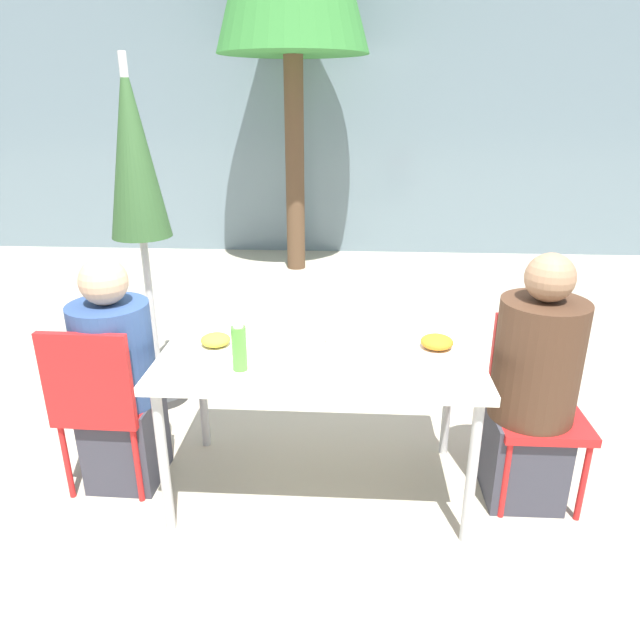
{
  "coord_description": "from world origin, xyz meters",
  "views": [
    {
      "loc": [
        0.14,
        -2.31,
        1.78
      ],
      "look_at": [
        0.0,
        0.0,
        0.88
      ],
      "focal_mm": 32.0,
      "sensor_mm": 36.0,
      "label": 1
    }
  ],
  "objects_px": {
    "chair_left": "(101,397)",
    "closed_umbrella": "(135,167)",
    "chair_right": "(536,394)",
    "person_right": "(532,391)",
    "drinking_cup": "(265,347)",
    "person_left": "(118,383)",
    "bottle": "(239,347)",
    "salad_bowl": "(344,337)"
  },
  "relations": [
    {
      "from": "person_right",
      "to": "closed_umbrella",
      "type": "distance_m",
      "value": 2.36
    },
    {
      "from": "chair_left",
      "to": "bottle",
      "type": "distance_m",
      "value": 0.78
    },
    {
      "from": "bottle",
      "to": "person_right",
      "type": "bearing_deg",
      "value": 9.17
    },
    {
      "from": "bottle",
      "to": "salad_bowl",
      "type": "bearing_deg",
      "value": 34.44
    },
    {
      "from": "salad_bowl",
      "to": "chair_left",
      "type": "bearing_deg",
      "value": -172.29
    },
    {
      "from": "chair_right",
      "to": "person_right",
      "type": "height_order",
      "value": "person_right"
    },
    {
      "from": "person_left",
      "to": "person_right",
      "type": "height_order",
      "value": "person_right"
    },
    {
      "from": "bottle",
      "to": "chair_right",
      "type": "bearing_deg",
      "value": 12.2
    },
    {
      "from": "chair_left",
      "to": "salad_bowl",
      "type": "bearing_deg",
      "value": 8.87
    },
    {
      "from": "chair_right",
      "to": "closed_umbrella",
      "type": "bearing_deg",
      "value": -20.2
    },
    {
      "from": "chair_left",
      "to": "salad_bowl",
      "type": "distance_m",
      "value": 1.15
    },
    {
      "from": "drinking_cup",
      "to": "salad_bowl",
      "type": "distance_m",
      "value": 0.38
    },
    {
      "from": "closed_umbrella",
      "to": "person_right",
      "type": "bearing_deg",
      "value": -22.34
    },
    {
      "from": "chair_left",
      "to": "salad_bowl",
      "type": "relative_size",
      "value": 5.1
    },
    {
      "from": "bottle",
      "to": "drinking_cup",
      "type": "distance_m",
      "value": 0.17
    },
    {
      "from": "chair_left",
      "to": "bottle",
      "type": "xyz_separation_m",
      "value": [
        0.69,
        -0.14,
        0.33
      ]
    },
    {
      "from": "chair_right",
      "to": "person_right",
      "type": "bearing_deg",
      "value": 58.11
    },
    {
      "from": "chair_left",
      "to": "drinking_cup",
      "type": "relative_size",
      "value": 9.82
    },
    {
      "from": "chair_left",
      "to": "salad_bowl",
      "type": "xyz_separation_m",
      "value": [
        1.11,
        0.15,
        0.26
      ]
    },
    {
      "from": "chair_left",
      "to": "person_left",
      "type": "bearing_deg",
      "value": 58.11
    },
    {
      "from": "chair_right",
      "to": "closed_umbrella",
      "type": "relative_size",
      "value": 0.43
    },
    {
      "from": "drinking_cup",
      "to": "closed_umbrella",
      "type": "bearing_deg",
      "value": 132.68
    },
    {
      "from": "chair_left",
      "to": "closed_umbrella",
      "type": "xyz_separation_m",
      "value": [
        -0.06,
        0.9,
        0.93
      ]
    },
    {
      "from": "closed_umbrella",
      "to": "salad_bowl",
      "type": "height_order",
      "value": "closed_umbrella"
    },
    {
      "from": "chair_right",
      "to": "drinking_cup",
      "type": "xyz_separation_m",
      "value": [
        -1.24,
        -0.15,
        0.27
      ]
    },
    {
      "from": "bottle",
      "to": "drinking_cup",
      "type": "xyz_separation_m",
      "value": [
        0.08,
        0.14,
        -0.06
      ]
    },
    {
      "from": "chair_right",
      "to": "chair_left",
      "type": "bearing_deg",
      "value": 3.85
    },
    {
      "from": "chair_left",
      "to": "drinking_cup",
      "type": "xyz_separation_m",
      "value": [
        0.77,
        -0.0,
        0.27
      ]
    },
    {
      "from": "chair_right",
      "to": "bottle",
      "type": "relative_size",
      "value": 4.11
    },
    {
      "from": "bottle",
      "to": "chair_left",
      "type": "bearing_deg",
      "value": 168.4
    },
    {
      "from": "chair_right",
      "to": "salad_bowl",
      "type": "distance_m",
      "value": 0.94
    },
    {
      "from": "person_left",
      "to": "drinking_cup",
      "type": "distance_m",
      "value": 0.76
    },
    {
      "from": "chair_right",
      "to": "drinking_cup",
      "type": "bearing_deg",
      "value": 6.56
    },
    {
      "from": "person_left",
      "to": "closed_umbrella",
      "type": "height_order",
      "value": "closed_umbrella"
    },
    {
      "from": "salad_bowl",
      "to": "drinking_cup",
      "type": "bearing_deg",
      "value": -155.77
    },
    {
      "from": "chair_left",
      "to": "closed_umbrella",
      "type": "bearing_deg",
      "value": 95.05
    },
    {
      "from": "chair_right",
      "to": "person_left",
      "type": "bearing_deg",
      "value": 1.65
    },
    {
      "from": "closed_umbrella",
      "to": "chair_left",
      "type": "bearing_deg",
      "value": -86.11
    },
    {
      "from": "person_right",
      "to": "closed_umbrella",
      "type": "xyz_separation_m",
      "value": [
        -2.02,
        0.83,
        0.87
      ]
    },
    {
      "from": "closed_umbrella",
      "to": "drinking_cup",
      "type": "xyz_separation_m",
      "value": [
        0.83,
        -0.9,
        -0.66
      ]
    },
    {
      "from": "person_right",
      "to": "salad_bowl",
      "type": "xyz_separation_m",
      "value": [
        -0.85,
        0.09,
        0.21
      ]
    },
    {
      "from": "person_right",
      "to": "chair_right",
      "type": "bearing_deg",
      "value": -121.89
    }
  ]
}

